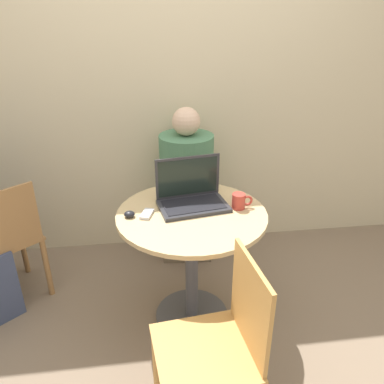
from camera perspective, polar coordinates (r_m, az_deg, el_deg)
The scene contains 10 objects.
ground_plane at distance 2.49m, azimuth -0.03°, elevation -18.24°, with size 12.00×12.00×0.00m, color #7F6B56.
back_wall at distance 2.75m, azimuth -2.63°, elevation 16.64°, with size 7.00×0.05×2.60m.
round_table at distance 2.14m, azimuth -0.04°, elevation -7.43°, with size 0.83×0.83×0.74m.
laptop at distance 2.11m, azimuth -0.13°, elevation -0.55°, with size 0.41×0.30×0.26m.
cell_phone at distance 2.04m, azimuth -6.88°, elevation -3.30°, with size 0.08×0.12×0.02m.
computer_mouse at distance 2.02m, azimuth -9.52°, elevation -3.36°, with size 0.06×0.05×0.03m.
coffee_cup at distance 2.09m, azimuth 7.23°, elevation -1.39°, with size 0.12×0.07×0.09m.
chair_empty at distance 1.69m, azimuth 4.09°, elevation -22.66°, with size 0.44×0.44×0.86m.
person_seated at distance 2.84m, azimuth -0.87°, elevation -0.50°, with size 0.40×0.61×1.16m.
chair_background at distance 2.60m, azimuth -26.63°, elevation -6.91°, with size 0.56×0.56×0.84m.
Camera 1 is at (-0.23, -1.79, 1.71)m, focal length 35.00 mm.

